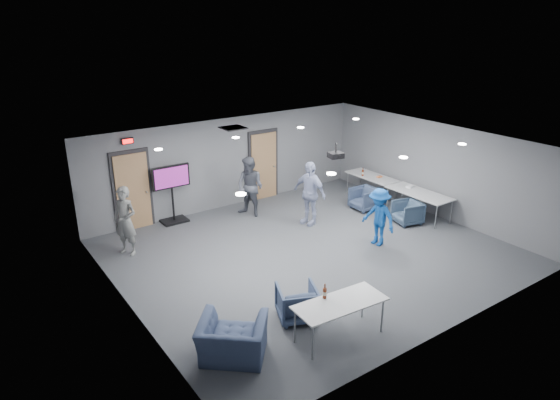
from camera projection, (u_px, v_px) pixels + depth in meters
floor at (311, 252)px, 12.33m from camera, size 9.00×9.00×0.00m
ceiling at (313, 146)px, 11.39m from camera, size 9.00×9.00×0.00m
wall_back at (229, 163)px, 14.93m from camera, size 9.00×0.02×2.70m
wall_front at (453, 267)px, 8.79m from camera, size 9.00×0.02×2.70m
wall_left at (126, 249)px, 9.44m from camera, size 0.02×8.00×2.70m
wall_right at (435, 170)px, 14.28m from camera, size 0.02×8.00×2.70m
door_left at (133, 191)px, 13.38m from camera, size 1.06×0.17×2.24m
door_right at (263, 166)px, 15.64m from camera, size 1.06×0.17×2.24m
exit_sign at (127, 141)px, 12.88m from camera, size 0.32×0.08×0.16m
hvac_diffuser at (233, 128)px, 13.27m from camera, size 0.60×0.60×0.03m
downlights at (313, 147)px, 11.39m from camera, size 6.18×3.78×0.02m
person_a at (125, 221)px, 11.98m from camera, size 0.68×0.75×1.72m
person_b at (250, 187)px, 14.30m from camera, size 0.95×1.04×1.75m
person_c at (309, 193)px, 13.74m from camera, size 0.67×1.13×1.80m
person_d at (379, 217)px, 12.52m from camera, size 0.64×1.01×1.49m
chair_right_a at (364, 199)px, 14.94m from camera, size 0.76×0.74×0.67m
chair_right_b at (407, 212)px, 13.94m from camera, size 0.86×0.84×0.65m
chair_front_a at (297, 302)px, 9.56m from camera, size 0.97×0.98×0.68m
chair_front_b at (233, 340)px, 8.44m from camera, size 1.48×1.47×0.73m
table_right_a at (372, 177)px, 15.76m from camera, size 0.73×1.76×0.73m
table_right_b at (419, 194)px, 14.30m from camera, size 0.81×1.95×0.73m
table_front_left at (340, 305)px, 8.87m from camera, size 1.76×0.83×0.73m
bottle_front at (325, 293)px, 8.95m from camera, size 0.08×0.08×0.29m
bottle_right at (363, 173)px, 15.72m from camera, size 0.07×0.07×0.27m
snack_box at (379, 177)px, 15.61m from camera, size 0.17×0.12×0.04m
wrapper at (410, 186)px, 14.72m from camera, size 0.28×0.22×0.06m
tv_stand at (172, 191)px, 13.82m from camera, size 1.08×0.51×1.65m
projector at (336, 155)px, 11.78m from camera, size 0.38×0.36×0.36m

